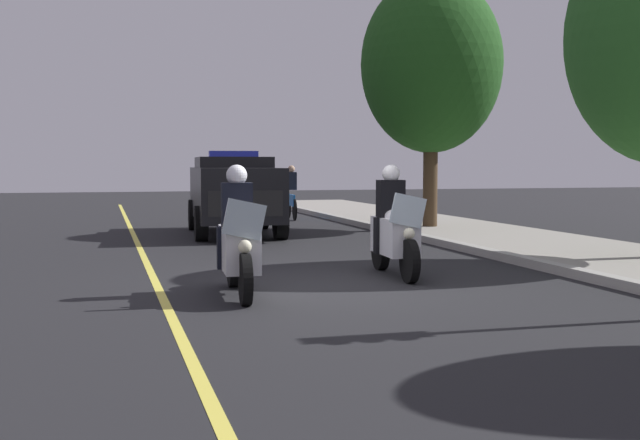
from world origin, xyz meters
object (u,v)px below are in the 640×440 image
police_suv (234,191)px  cyclist_background (291,192)px  police_motorcycle_lead_left (239,243)px  police_motorcycle_lead_right (394,231)px  tree_far_back (431,65)px

police_suv → cyclist_background: police_suv is taller
police_motorcycle_lead_left → police_motorcycle_lead_right: size_ratio=1.00×
cyclist_background → police_motorcycle_lead_right: bearing=-6.3°
police_suv → tree_far_back: (0.06, 5.17, 3.23)m
police_motorcycle_lead_left → police_motorcycle_lead_right: (-1.15, 2.62, 0.00)m
tree_far_back → police_motorcycle_lead_right: bearing=-27.1°
police_motorcycle_lead_right → cyclist_background: size_ratio=1.22×
police_motorcycle_lead_right → police_suv: bearing=-171.2°
police_motorcycle_lead_right → tree_far_back: 9.42m
police_suv → cyclist_background: (-4.81, 2.60, -0.22)m
police_motorcycle_lead_left → police_suv: 9.09m
police_motorcycle_lead_left → tree_far_back: bearing=143.5°
police_motorcycle_lead_right → cyclist_background: (-12.63, 1.39, 0.14)m
police_motorcycle_lead_left → cyclist_background: size_ratio=1.22×
tree_far_back → cyclist_background: bearing=-152.2°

